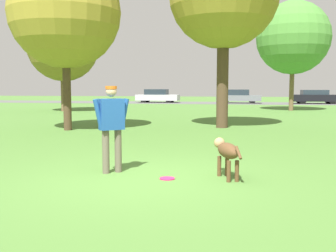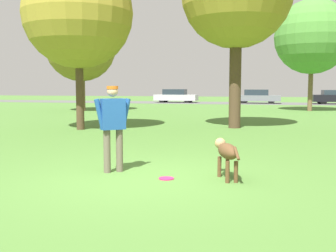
% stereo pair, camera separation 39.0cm
% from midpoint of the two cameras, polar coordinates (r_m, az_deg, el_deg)
% --- Properties ---
extents(ground_plane, '(120.00, 120.00, 0.00)m').
position_cam_midpoint_polar(ground_plane, '(6.92, -5.78, -7.65)').
color(ground_plane, '#4C7A33').
extents(far_road_strip, '(120.00, 6.00, 0.01)m').
position_cam_midpoint_polar(far_road_strip, '(39.64, 7.79, 3.32)').
color(far_road_strip, '#5B5B59').
rests_on(far_road_strip, ground_plane).
extents(person, '(0.60, 0.51, 1.61)m').
position_cam_midpoint_polar(person, '(7.34, -9.70, 0.62)').
color(person, '#665B4C').
rests_on(person, ground_plane).
extents(dog, '(0.57, 1.08, 0.67)m').
position_cam_midpoint_polar(dog, '(6.91, 6.95, -3.71)').
color(dog, brown).
rests_on(dog, ground_plane).
extents(frisbee, '(0.27, 0.27, 0.02)m').
position_cam_midpoint_polar(frisbee, '(6.88, -1.76, -7.63)').
color(frisbee, '#E52366').
rests_on(frisbee, ground_plane).
extents(tree_near_left, '(4.03, 4.03, 6.29)m').
position_cam_midpoint_polar(tree_near_left, '(15.25, -15.46, 15.57)').
color(tree_near_left, '#4C3826').
rests_on(tree_near_left, ground_plane).
extents(tree_far_right, '(4.88, 4.88, 7.33)m').
position_cam_midpoint_polar(tree_far_right, '(28.14, 17.32, 12.12)').
color(tree_far_right, brown).
rests_on(tree_far_right, ground_plane).
extents(tree_far_left, '(4.66, 4.66, 6.63)m').
position_cam_midpoint_polar(tree_far_left, '(27.17, -15.39, 11.16)').
color(tree_far_left, brown).
rests_on(tree_far_left, ground_plane).
extents(parked_car_silver, '(4.43, 1.81, 1.38)m').
position_cam_midpoint_polar(parked_car_silver, '(40.63, -1.82, 4.37)').
color(parked_car_silver, '#B7B7BC').
rests_on(parked_car_silver, ground_plane).
extents(parked_car_grey, '(4.40, 1.81, 1.36)m').
position_cam_midpoint_polar(parked_car_grey, '(39.57, 9.91, 4.24)').
color(parked_car_grey, slate).
rests_on(parked_car_grey, ground_plane).
extents(parked_car_black, '(4.60, 2.05, 1.33)m').
position_cam_midpoint_polar(parked_car_black, '(40.10, 20.34, 3.99)').
color(parked_car_black, black).
rests_on(parked_car_black, ground_plane).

